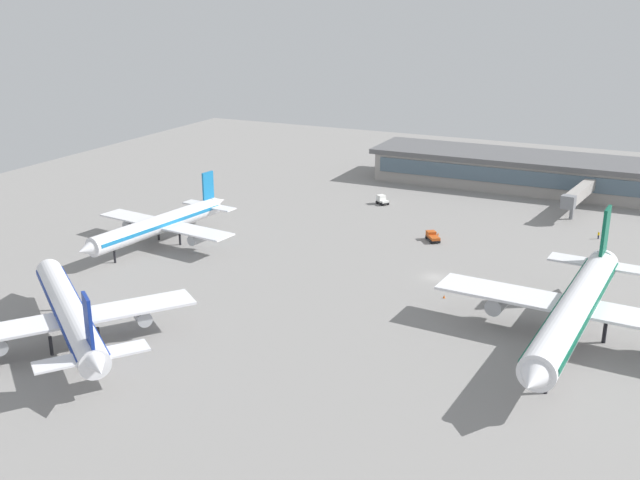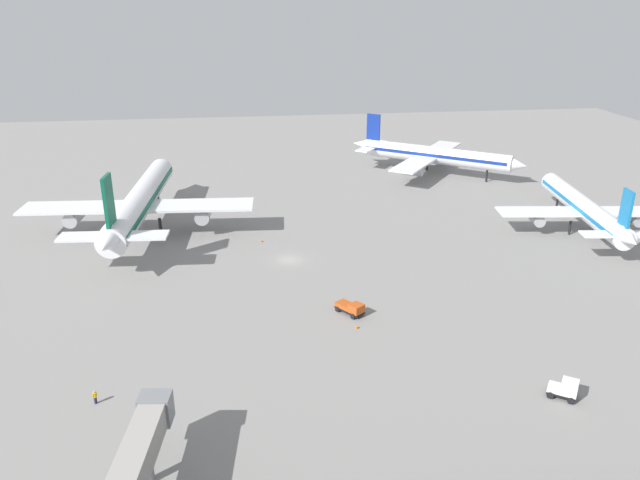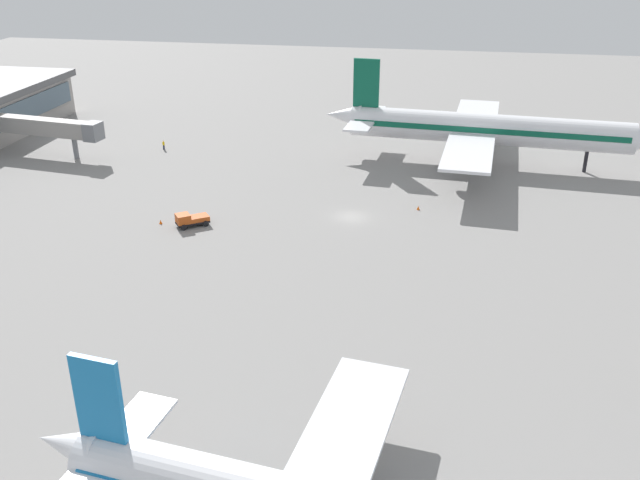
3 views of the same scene
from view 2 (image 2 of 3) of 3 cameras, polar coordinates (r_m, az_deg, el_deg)
The scene contains 9 objects.
ground at distance 108.11m, azimuth -2.88°, elevation -1.85°, with size 288.00×288.00×0.00m, color gray.
airplane_at_gate at distance 124.62m, azimuth -16.47°, elevation 3.49°, with size 44.66×55.57×16.90m.
airplane_taxiing at distance 162.99m, azimuth 10.52°, elevation 7.82°, with size 39.89×33.75×14.34m.
airplane_distant at distance 130.94m, azimuth 23.41°, elevation 2.80°, with size 34.66×42.91×13.07m.
pushback_tractor at distance 89.66m, azimuth 2.92°, elevation -6.34°, with size 4.14×4.67×1.90m.
baggage_tug at distance 77.55m, azimuth 21.94°, elevation -12.77°, with size 3.75×3.56×2.30m.
ground_crew_worker at distance 75.90m, azimuth -20.26°, elevation -13.59°, with size 0.53×0.53×1.67m.
safety_cone_near_gate at distance 116.23m, azimuth -5.47°, elevation -0.05°, with size 0.44×0.44×0.60m, color #EA590C.
safety_cone_mid_apron at distance 86.22m, azimuth 3.46°, elevation -8.08°, with size 0.44×0.44×0.60m, color #EA590C.
Camera 2 is at (-8.16, -98.93, 42.83)m, focal length 34.27 mm.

